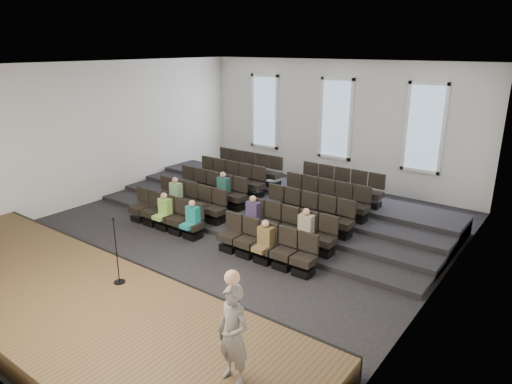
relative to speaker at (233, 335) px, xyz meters
The scene contains 13 objects.
ground 6.89m from the speaker, 131.85° to the left, with size 14.00×14.00×0.00m, color black.
ceiling 7.70m from the speaker, 131.85° to the left, with size 12.00×14.00×0.02m, color white.
wall_back 12.92m from the speaker, 110.51° to the left, with size 12.00×0.04×5.00m, color silver.
wall_left 11.73m from the speaker, 154.44° to the left, with size 0.04×14.00×5.00m, color silver.
wall_right 5.39m from the speaker, 73.30° to the left, with size 0.04×14.00×5.00m, color silver.
stage 4.64m from the speaker, behind, with size 11.80×3.60×0.50m, color #4E3B21.
stage_lip 4.94m from the speaker, 159.29° to the left, with size 11.80×0.06×0.52m, color black.
risers 9.43m from the speaker, 118.79° to the left, with size 11.80×4.80×0.60m.
seating_rows 8.00m from the speaker, 124.44° to the left, with size 6.80×4.70×1.67m.
windows 12.88m from the speaker, 110.61° to the left, with size 8.44×0.10×3.24m.
audience 7.02m from the speaker, 132.17° to the left, with size 5.45×2.64×1.10m.
speaker is the anchor object (origin of this frame).
mic_stand 4.12m from the speaker, 167.53° to the left, with size 0.26×0.26×1.54m.
Camera 1 is at (8.31, -9.56, 5.52)m, focal length 32.00 mm.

